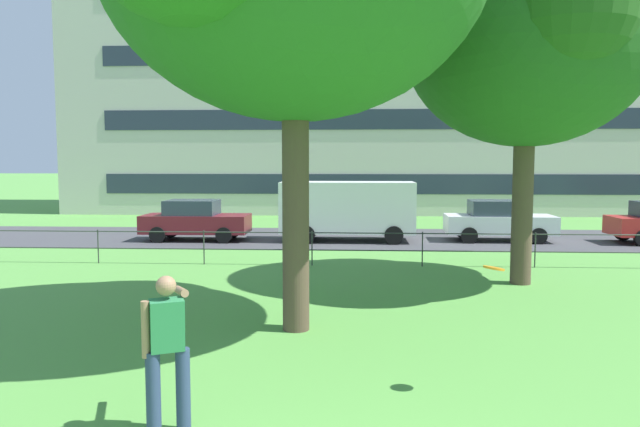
% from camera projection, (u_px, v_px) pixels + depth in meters
% --- Properties ---
extents(street_strip, '(80.00, 6.79, 0.01)m').
position_uv_depth(street_strip, '(363.00, 238.00, 23.35)').
color(street_strip, '#424247').
rests_on(street_strip, ground).
extents(park_fence, '(28.53, 0.04, 1.00)m').
position_uv_depth(park_fence, '(367.00, 243.00, 17.07)').
color(park_fence, '#333833').
rests_on(park_fence, ground).
extents(tree_large_lawn, '(6.24, 6.39, 8.28)m').
position_uv_depth(tree_large_lawn, '(537.00, 41.00, 14.25)').
color(tree_large_lawn, brown).
rests_on(tree_large_lawn, ground).
extents(person_thrower, '(0.48, 0.86, 1.76)m').
position_uv_depth(person_thrower, '(167.00, 348.00, 6.50)').
color(person_thrower, navy).
rests_on(person_thrower, ground).
extents(frisbee, '(0.36, 0.36, 0.07)m').
position_uv_depth(frisbee, '(494.00, 268.00, 7.53)').
color(frisbee, orange).
extents(car_maroon_right, '(4.00, 1.82, 1.54)m').
position_uv_depth(car_maroon_right, '(195.00, 220.00, 22.68)').
color(car_maroon_right, maroon).
rests_on(car_maroon_right, ground).
extents(panel_van_left, '(5.01, 2.13, 2.24)m').
position_uv_depth(panel_van_left, '(348.00, 207.00, 22.46)').
color(panel_van_left, white).
rests_on(panel_van_left, ground).
extents(car_white_far_right, '(4.04, 1.90, 1.54)m').
position_uv_depth(car_white_far_right, '(498.00, 220.00, 22.48)').
color(car_white_far_right, silver).
rests_on(car_white_far_right, ground).
extents(apartment_building_background, '(35.50, 11.53, 18.09)m').
position_uv_depth(apartment_building_background, '(368.00, 66.00, 37.75)').
color(apartment_building_background, beige).
rests_on(apartment_building_background, ground).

